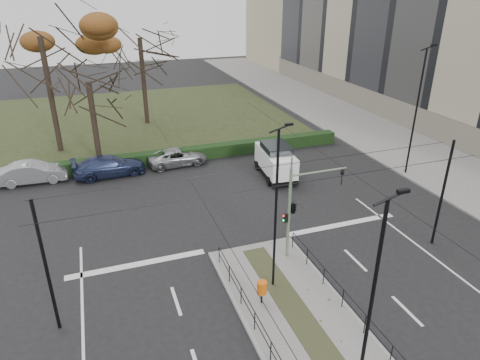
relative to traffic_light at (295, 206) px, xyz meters
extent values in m
plane|color=black|center=(-1.72, -3.40, -3.00)|extent=(140.00, 140.00, 0.00)
cube|color=#62605D|center=(-1.72, -5.90, -2.93)|extent=(4.40, 15.00, 0.14)
cube|color=#62605D|center=(16.28, 18.60, -2.93)|extent=(8.00, 90.00, 0.14)
cube|color=#252D16|center=(-7.72, 28.60, -2.95)|extent=(38.00, 26.00, 0.10)
cube|color=black|center=(-7.72, 15.20, -2.50)|extent=(38.00, 1.00, 1.00)
cube|color=tan|center=(26.28, 20.60, 6.00)|extent=(12.00, 52.00, 18.00)
cube|color=#202228|center=(20.23, 20.60, 6.90)|extent=(0.10, 50.96, 14.76)
cylinder|color=black|center=(-3.77, 0.60, -2.41)|extent=(0.04, 0.04, 0.90)
cylinder|color=black|center=(0.33, 0.60, -2.41)|extent=(0.04, 0.04, 0.90)
cylinder|color=black|center=(-3.77, -6.00, -1.96)|extent=(0.04, 13.20, 0.04)
cylinder|color=black|center=(0.33, -6.00, -1.96)|extent=(0.04, 13.20, 0.04)
cylinder|color=black|center=(-11.32, -1.40, 0.00)|extent=(0.14, 0.14, 6.00)
cylinder|color=black|center=(7.88, -1.40, 0.00)|extent=(0.14, 0.14, 6.00)
cylinder|color=black|center=(-1.72, -2.40, 2.50)|extent=(20.00, 0.02, 0.02)
cylinder|color=black|center=(-1.72, -0.40, 2.50)|extent=(20.00, 0.02, 0.02)
cylinder|color=black|center=(-5.22, -5.40, 2.30)|extent=(0.02, 34.00, 0.02)
cylinder|color=black|center=(1.78, -5.40, 2.30)|extent=(0.02, 34.00, 0.02)
cylinder|color=slate|center=(-0.29, 0.00, -0.40)|extent=(0.15, 0.15, 4.91)
cylinder|color=slate|center=(1.23, 0.00, 1.68)|extent=(3.02, 0.09, 0.09)
imported|color=black|center=(2.55, 0.00, 1.20)|extent=(0.16, 0.18, 0.85)
imported|color=black|center=(-0.08, 0.00, -0.03)|extent=(0.58, 1.91, 0.76)
cube|color=black|center=(-0.46, 0.00, -0.59)|extent=(0.21, 0.15, 0.47)
sphere|color=#FF0C0C|center=(-0.55, 0.00, -0.45)|extent=(0.10, 0.10, 0.10)
sphere|color=#0CE533|center=(-0.55, 0.00, -0.71)|extent=(0.10, 0.10, 0.10)
cylinder|color=black|center=(-2.89, -2.93, -2.59)|extent=(0.09, 0.09, 0.54)
cylinder|color=#D4560C|center=(-2.89, -2.93, -2.04)|extent=(0.44, 0.44, 0.60)
cylinder|color=black|center=(-1.94, -8.80, 1.06)|extent=(0.12, 0.12, 7.83)
cube|color=black|center=(-1.50, -8.80, 5.12)|extent=(0.34, 0.14, 0.10)
cylinder|color=black|center=(-1.91, -1.94, 0.96)|extent=(0.11, 0.11, 7.64)
cube|color=black|center=(-1.48, -1.94, 4.92)|extent=(0.33, 0.13, 0.10)
cylinder|color=black|center=(12.78, 6.90, 1.65)|extent=(0.14, 0.14, 9.01)
cube|color=black|center=(13.28, 6.90, 6.32)|extent=(0.39, 0.16, 0.11)
imported|color=#95979C|center=(-13.43, 14.60, -2.23)|extent=(4.70, 1.77, 1.53)
imported|color=#212B4E|center=(-8.20, 14.07, -2.24)|extent=(5.34, 2.46, 1.51)
imported|color=#95979C|center=(-2.98, 14.48, -2.35)|extent=(4.76, 2.42, 1.29)
cube|color=white|center=(3.41, 9.88, -1.76)|extent=(2.33, 4.71, 1.47)
cube|color=black|center=(3.41, 9.88, -0.88)|extent=(1.99, 2.65, 0.69)
cube|color=black|center=(3.41, 9.88, -2.70)|extent=(2.38, 4.80, 0.18)
cylinder|color=black|center=(4.22, 8.30, -2.67)|extent=(0.28, 0.68, 0.66)
cylinder|color=black|center=(2.31, 8.48, -2.67)|extent=(0.28, 0.68, 0.66)
cylinder|color=black|center=(4.50, 11.29, -2.67)|extent=(0.28, 0.68, 0.66)
cylinder|color=black|center=(2.60, 11.47, -2.67)|extent=(0.28, 0.68, 0.66)
cylinder|color=black|center=(-11.82, 20.76, 1.75)|extent=(0.44, 0.44, 9.29)
ellipsoid|color=#542D13|center=(-11.82, 20.76, 6.40)|extent=(9.47, 9.47, 5.84)
cylinder|color=black|center=(-3.65, 26.39, 1.27)|extent=(0.44, 0.44, 8.34)
cylinder|color=black|center=(-8.80, 17.03, 0.27)|extent=(0.44, 0.44, 6.34)
camera|label=1|loc=(-8.78, -16.75, 9.97)|focal=32.00mm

